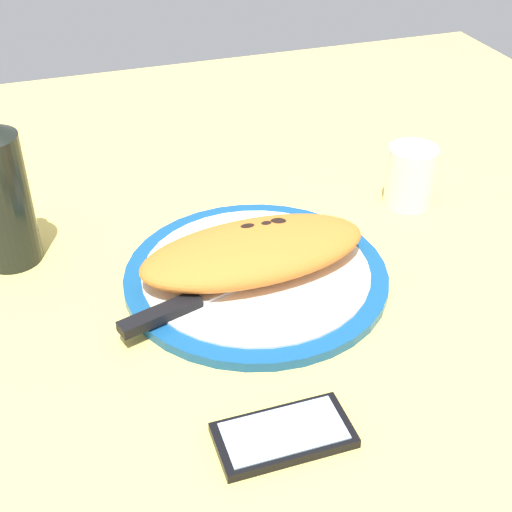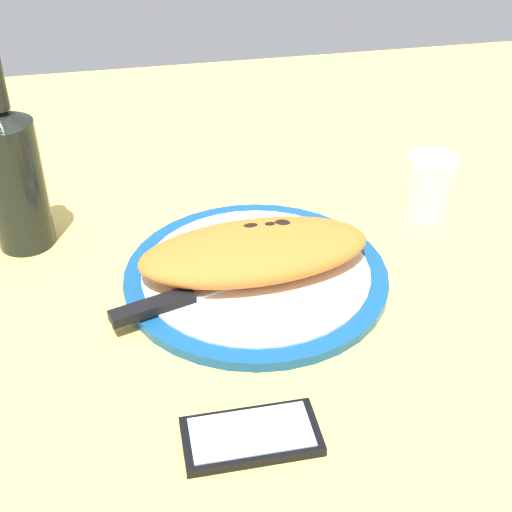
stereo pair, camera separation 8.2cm
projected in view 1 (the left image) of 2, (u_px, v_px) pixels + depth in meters
The scene contains 7 objects.
ground_plane at pixel (256, 290), 85.10cm from camera, with size 150.00×150.00×3.00cm, color #EACC60.
plate at pixel (256, 275), 83.83cm from camera, with size 31.30×31.30×1.51cm.
calzone at pixel (258, 250), 82.72cm from camera, with size 27.93×13.58×4.49cm.
fork at pixel (222, 244), 87.50cm from camera, with size 17.92×4.77×0.40cm.
knife at pixel (183, 305), 77.11cm from camera, with size 21.44×8.10×1.20cm.
smartphone at pixel (284, 435), 64.12cm from camera, with size 12.52×6.37×1.16cm.
water_glass at pixel (410, 179), 97.00cm from camera, with size 6.67×6.67×8.42cm.
Camera 1 is at (21.54, 63.84, 50.65)cm, focal length 49.56 mm.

